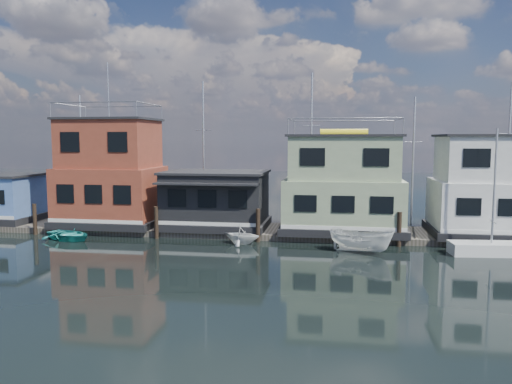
% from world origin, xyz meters
% --- Properties ---
extents(ground, '(160.00, 160.00, 0.00)m').
position_xyz_m(ground, '(0.00, 0.00, 0.00)').
color(ground, black).
rests_on(ground, ground).
extents(dock, '(48.00, 5.00, 0.40)m').
position_xyz_m(dock, '(0.00, 12.00, 0.20)').
color(dock, '#595147').
rests_on(dock, ground).
extents(houseboat_red, '(7.40, 5.90, 11.86)m').
position_xyz_m(houseboat_red, '(-8.50, 12.00, 4.10)').
color(houseboat_red, black).
rests_on(houseboat_red, dock).
extents(houseboat_dark, '(7.40, 6.10, 4.06)m').
position_xyz_m(houseboat_dark, '(-0.50, 11.98, 2.42)').
color(houseboat_dark, black).
rests_on(houseboat_dark, dock).
extents(houseboat_green, '(8.40, 5.90, 7.03)m').
position_xyz_m(houseboat_green, '(8.50, 12.00, 3.55)').
color(houseboat_green, black).
rests_on(houseboat_green, dock).
extents(houseboat_white, '(8.40, 5.90, 6.66)m').
position_xyz_m(houseboat_white, '(18.50, 12.00, 3.54)').
color(houseboat_white, black).
rests_on(houseboat_white, dock).
extents(pilings, '(42.28, 0.28, 2.20)m').
position_xyz_m(pilings, '(-0.33, 9.20, 1.10)').
color(pilings, '#2D2116').
rests_on(pilings, ground).
extents(background_masts, '(36.40, 0.16, 12.00)m').
position_xyz_m(background_masts, '(4.76, 18.00, 5.55)').
color(background_masts, silver).
rests_on(background_masts, ground).
extents(day_sailer, '(4.80, 2.01, 7.36)m').
position_xyz_m(day_sailer, '(17.05, 7.69, 0.43)').
color(day_sailer, silver).
rests_on(day_sailer, ground).
extents(motorboat, '(4.15, 2.66, 1.50)m').
position_xyz_m(motorboat, '(9.54, 7.02, 0.75)').
color(motorboat, white).
rests_on(motorboat, ground).
extents(dinghy_teal, '(4.25, 3.68, 0.74)m').
position_xyz_m(dinghy_teal, '(-9.61, 7.79, 0.37)').
color(dinghy_teal, teal).
rests_on(dinghy_teal, ground).
extents(dinghy_white, '(2.84, 2.61, 1.26)m').
position_xyz_m(dinghy_white, '(2.08, 8.33, 0.63)').
color(dinghy_white, white).
rests_on(dinghy_white, ground).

